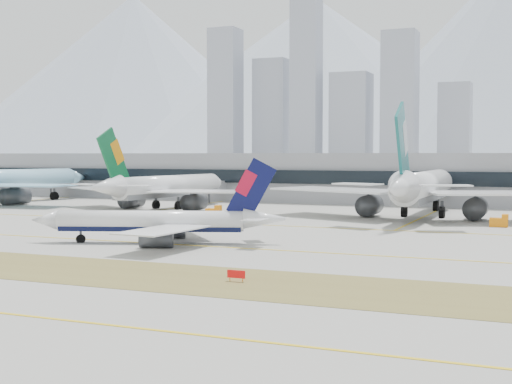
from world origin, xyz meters
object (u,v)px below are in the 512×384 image
at_px(taxiing_airliner, 160,222).
at_px(widebody_cathay, 422,189).
at_px(terminal, 388,177).
at_px(widebody_eva, 165,188).

distance_m(taxiing_airliner, widebody_cathay, 71.91).
xyz_separation_m(widebody_cathay, terminal, (-19.81, 54.60, 0.78)).
bearing_deg(taxiing_airliner, widebody_cathay, -135.33).
bearing_deg(terminal, widebody_cathay, -70.06).
distance_m(taxiing_airliner, widebody_eva, 73.14).
bearing_deg(widebody_cathay, terminal, 19.38).
bearing_deg(terminal, taxiing_airliner, -95.60).
bearing_deg(taxiing_airliner, widebody_eva, -79.79).
bearing_deg(widebody_cathay, taxiing_airliner, 153.44).
height_order(widebody_cathay, terminal, widebody_cathay).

